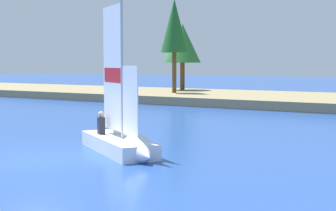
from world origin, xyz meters
The scene contains 5 objects.
ground_plane centered at (0.00, 0.00, 0.00)m, with size 200.00×200.00×0.00m, color #234793.
shore_bank centered at (0.00, 24.25, 0.31)m, with size 80.00×11.33×0.62m, color #897A56.
shoreline_tree_left centered at (-10.32, 27.00, 4.67)m, with size 3.24×3.24×5.78m.
shoreline_tree_midleft centered at (-8.77, 23.02, 5.85)m, with size 2.16×2.16×7.40m.
sailboat centered at (2.00, 1.94, 0.45)m, with size 4.57×3.50×5.42m.
Camera 1 is at (11.41, -10.69, 2.92)m, focal length 52.87 mm.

